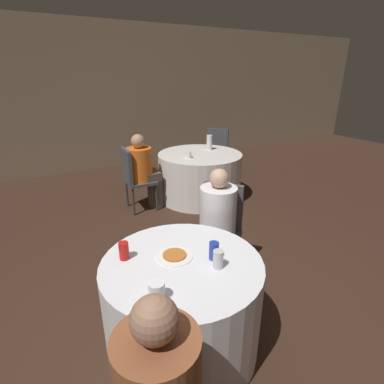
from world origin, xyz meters
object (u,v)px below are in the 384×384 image
at_px(table_near, 183,305).
at_px(table_far, 200,176).
at_px(person_white_shirt, 215,229).
at_px(person_orange_shirt, 145,171).
at_px(chair_near_northeast, 220,223).
at_px(soda_can_red, 124,251).
at_px(soda_can_blue, 214,251).
at_px(bottle_far, 209,142).
at_px(chair_far_west, 134,175).
at_px(pizza_plate_near, 174,256).
at_px(soda_can_silver, 218,259).
at_px(chair_far_northeast, 217,149).

bearing_deg(table_near, table_far, 56.71).
relative_size(person_white_shirt, person_orange_shirt, 1.01).
height_order(chair_near_northeast, person_white_shirt, person_white_shirt).
height_order(soda_can_red, soda_can_blue, same).
distance_m(person_orange_shirt, bottle_far, 1.19).
relative_size(chair_far_west, pizza_plate_near, 3.63).
bearing_deg(table_far, chair_far_west, 177.35).
relative_size(table_far, bottle_far, 5.48).
bearing_deg(soda_can_blue, person_orange_shirt, 79.62).
relative_size(person_orange_shirt, soda_can_red, 9.03).
height_order(person_orange_shirt, soda_can_silver, person_orange_shirt).
height_order(chair_near_northeast, bottle_far, bottle_far).
bearing_deg(chair_far_northeast, chair_far_west, 67.64).
relative_size(table_far, chair_far_northeast, 1.42).
bearing_deg(chair_far_northeast, bottle_far, 94.91).
bearing_deg(table_near, pizza_plate_near, 98.81).
distance_m(table_far, pizza_plate_near, 2.79).
distance_m(chair_far_west, pizza_plate_near, 2.39).
height_order(table_near, person_white_shirt, person_white_shirt).
height_order(chair_far_west, soda_can_silver, chair_far_west).
bearing_deg(soda_can_blue, table_near, 161.24).
height_order(soda_can_blue, bottle_far, bottle_far).
xyz_separation_m(table_far, soda_can_red, (-1.87, -2.14, 0.42)).
xyz_separation_m(person_orange_shirt, soda_can_silver, (-0.48, -2.57, 0.22)).
distance_m(table_near, soda_can_red, 0.57).
bearing_deg(table_near, soda_can_blue, -18.76).
height_order(person_orange_shirt, soda_can_blue, person_orange_shirt).
bearing_deg(chair_near_northeast, bottle_far, -69.56).
bearing_deg(chair_far_west, table_near, -8.91).
relative_size(chair_near_northeast, chair_far_northeast, 1.00).
bearing_deg(chair_far_west, pizza_plate_near, -9.61).
relative_size(chair_near_northeast, chair_far_west, 1.00).
xyz_separation_m(person_white_shirt, bottle_far, (1.21, 2.00, 0.28)).
xyz_separation_m(soda_can_blue, soda_can_silver, (-0.03, -0.09, 0.00)).
distance_m(soda_can_red, bottle_far, 3.12).
bearing_deg(bottle_far, table_near, -125.82).
relative_size(person_orange_shirt, soda_can_blue, 9.03).
height_order(table_near, person_orange_shirt, person_orange_shirt).
xyz_separation_m(table_far, chair_far_west, (-1.06, 0.05, 0.18)).
bearing_deg(chair_far_west, soda_can_red, -17.59).
relative_size(table_far, chair_far_west, 1.42).
distance_m(table_near, bottle_far, 3.13).
height_order(chair_far_west, bottle_far, bottle_far).
bearing_deg(chair_far_northeast, chair_near_northeast, 104.78).
bearing_deg(soda_can_silver, table_near, 136.82).
relative_size(pizza_plate_near, soda_can_red, 2.06).
bearing_deg(table_far, soda_can_silver, -118.62).
bearing_deg(soda_can_blue, person_white_shirt, 55.19).
relative_size(table_far, person_orange_shirt, 1.17).
relative_size(person_orange_shirt, pizza_plate_near, 4.39).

